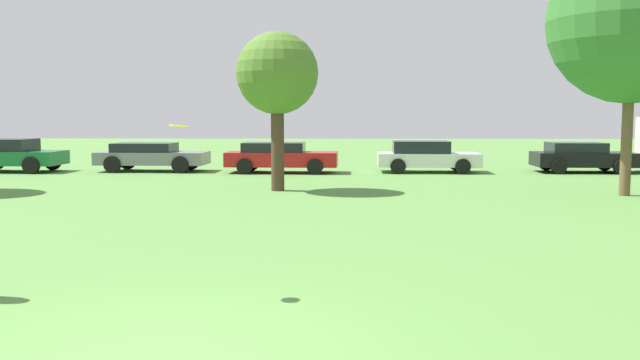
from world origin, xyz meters
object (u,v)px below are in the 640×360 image
(parked_car_green, at_px, (11,154))
(parked_car_grey, at_px, (151,156))
(parked_car_white, at_px, (426,156))
(tree_2, at_px, (632,21))
(parked_car_black, at_px, (581,157))
(tree_1, at_px, (277,75))
(frisbee, at_px, (179,126))
(parked_car_red, at_px, (280,157))

(parked_car_green, distance_m, parked_car_grey, 5.68)
(parked_car_white, bearing_deg, parked_car_green, -177.28)
(tree_2, bearing_deg, parked_car_black, 78.73)
(tree_1, relative_size, parked_car_green, 1.20)
(parked_car_grey, bearing_deg, parked_car_white, 0.93)
(tree_2, distance_m, parked_car_white, 10.08)
(parked_car_green, bearing_deg, tree_2, -17.32)
(frisbee, xyz_separation_m, parked_car_green, (-11.35, 18.52, -1.46))
(tree_1, xyz_separation_m, parked_car_red, (-0.47, 6.42, -2.88))
(parked_car_grey, bearing_deg, parked_car_red, -4.04)
(tree_2, distance_m, parked_car_red, 13.66)
(parked_car_red, relative_size, parked_car_white, 1.09)
(frisbee, xyz_separation_m, parked_car_grey, (-5.69, 18.95, -1.54))
(tree_2, relative_size, parked_car_green, 1.82)
(tree_1, distance_m, parked_car_white, 9.16)
(tree_1, bearing_deg, parked_car_white, 51.28)
(parked_car_grey, relative_size, parked_car_white, 1.09)
(parked_car_black, bearing_deg, tree_1, -147.70)
(frisbee, xyz_separation_m, parked_car_black, (11.91, 18.83, -1.54))
(tree_2, xyz_separation_m, parked_car_grey, (-16.02, 8.00, -4.33))
(frisbee, height_order, parked_car_green, frisbee)
(tree_1, relative_size, tree_2, 0.66)
(parked_car_grey, bearing_deg, frisbee, -71.37)
(parked_car_grey, bearing_deg, parked_car_green, -173.72)
(parked_car_green, relative_size, parked_car_grey, 0.89)
(tree_1, relative_size, parked_car_black, 1.24)
(parked_car_black, bearing_deg, parked_car_white, -177.34)
(parked_car_black, bearing_deg, frisbee, -120.38)
(parked_car_black, bearing_deg, parked_car_grey, -178.45)
(parked_car_green, bearing_deg, parked_car_grey, 6.28)
(parked_car_green, height_order, parked_car_red, parked_car_green)
(tree_1, xyz_separation_m, parked_car_white, (5.44, 6.79, -2.87))
(tree_2, distance_m, parked_car_grey, 18.43)
(parked_car_green, xyz_separation_m, parked_car_red, (11.07, -0.14, -0.07))
(frisbee, height_order, tree_1, tree_1)
(tree_2, bearing_deg, parked_car_green, 160.75)
(tree_2, bearing_deg, parked_car_grey, 153.46)
(parked_car_green, bearing_deg, parked_car_white, 2.72)
(parked_car_red, xyz_separation_m, parked_car_black, (12.18, 0.45, -0.01))
(frisbee, height_order, parked_car_grey, frisbee)
(frisbee, xyz_separation_m, tree_2, (10.34, 10.95, 2.79))
(frisbee, distance_m, tree_2, 15.31)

